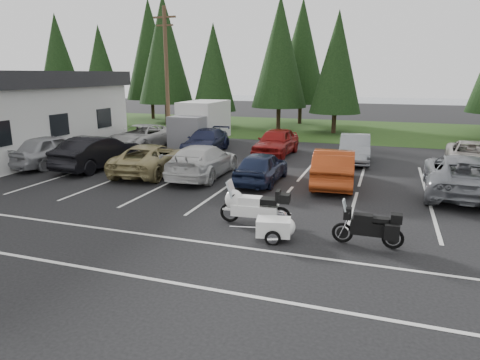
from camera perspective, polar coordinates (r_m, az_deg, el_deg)
name	(u,v)px	position (r m, az deg, el deg)	size (l,w,h in m)	color
ground	(258,209)	(15.44, 2.47, -3.94)	(120.00, 120.00, 0.00)	black
grass_strip	(337,129)	(38.61, 12.77, 6.59)	(80.00, 16.00, 0.01)	#1C3C13
lake_water	(388,106)	(69.26, 19.10, 9.30)	(70.00, 50.00, 0.02)	gray
utility_pole	(167,75)	(29.69, -9.75, 13.69)	(1.60, 0.26, 9.00)	#473321
box_truck	(198,124)	(29.43, -5.56, 7.48)	(2.40, 5.60, 2.90)	silver
stall_markings	(273,195)	(17.29, 4.36, -1.99)	(32.00, 16.00, 0.01)	silver
conifer_0	(58,59)	(48.74, -23.07, 14.66)	(4.58, 4.58, 10.66)	#332316
conifer_1	(101,67)	(43.93, -18.09, 14.16)	(3.96, 3.96, 9.22)	#332316
conifer_2	(164,49)	(42.10, -10.05, 16.78)	(5.10, 5.10, 11.89)	#332316
conifer_3	(214,68)	(38.40, -3.54, 14.74)	(3.87, 3.87, 9.02)	#332316
conifer_4	(280,52)	(38.15, 5.33, 16.61)	(4.80, 4.80, 11.17)	#332316
conifer_5	(337,62)	(35.95, 12.82, 15.06)	(4.14, 4.14, 9.63)	#332316
conifer_back_a	(150,50)	(47.73, -11.93, 16.63)	(5.28, 5.28, 12.30)	#332316
conifer_back_b	(302,52)	(42.43, 8.26, 16.58)	(4.97, 4.97, 11.58)	#332316
car_near_0	(51,150)	(24.76, -23.86, 3.70)	(1.98, 4.92, 1.68)	#A6A7AB
car_near_1	(98,152)	(23.16, -18.42, 3.55)	(1.78, 5.09, 1.68)	black
car_near_2	(151,158)	(21.34, -11.74, 2.82)	(2.41, 5.22, 1.45)	#978A57
car_near_3	(203,161)	(20.22, -4.98, 2.57)	(2.14, 5.27, 1.53)	silver
car_near_4	(262,167)	(19.09, 2.91, 1.75)	(1.67, 4.15, 1.41)	#17203B
car_near_5	(334,167)	(19.06, 12.43, 1.70)	(1.69, 4.86, 1.60)	#9A3613
car_near_6	(461,175)	(19.31, 27.40, 0.63)	(2.69, 5.84, 1.62)	slate
car_far_0	(141,137)	(28.68, -13.08, 5.64)	(2.53, 5.50, 1.53)	#B9B8B6
car_far_1	(206,141)	(26.54, -4.57, 5.20)	(2.00, 4.92, 1.43)	#161B39
car_far_2	(276,142)	(25.63, 4.85, 5.08)	(1.90, 4.71, 1.61)	maroon
car_far_3	(355,148)	(24.44, 15.05, 4.08)	(1.58, 4.53, 1.49)	gray
car_far_4	(472,156)	(24.59, 28.50, 2.81)	(2.32, 5.04, 1.40)	#AEA7A0
touring_motorcycle	(255,203)	(13.75, 2.01, -3.08)	(2.59, 0.80, 1.43)	white
cargo_trailer	(273,229)	(12.61, 4.48, -6.57)	(1.43, 0.80, 0.66)	white
adventure_motorcycle	(368,224)	(12.58, 16.71, -5.58)	(2.18, 0.76, 1.33)	black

